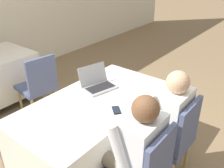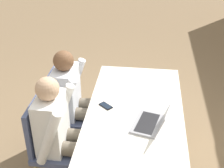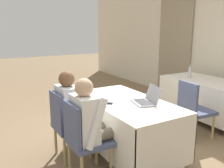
% 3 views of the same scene
% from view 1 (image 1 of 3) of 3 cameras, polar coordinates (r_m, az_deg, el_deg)
% --- Properties ---
extents(ground_plane, '(24.00, 24.00, 0.00)m').
position_cam_1_polar(ground_plane, '(2.89, -3.46, -16.31)').
color(ground_plane, '#846B4C').
extents(conference_table_near, '(1.63, 0.86, 0.73)m').
position_cam_1_polar(conference_table_near, '(2.54, -3.81, -7.14)').
color(conference_table_near, white).
rests_on(conference_table_near, ground_plane).
extents(laptop, '(0.40, 0.36, 0.22)m').
position_cam_1_polar(laptop, '(2.66, -3.20, 0.03)').
color(laptop, '#99999E').
rests_on(laptop, conference_table_near).
extents(cell_phone, '(0.14, 0.14, 0.01)m').
position_cam_1_polar(cell_phone, '(2.29, 0.99, -5.98)').
color(cell_phone, black).
rests_on(cell_phone, conference_table_near).
extents(paper_beside_laptop, '(0.24, 0.31, 0.00)m').
position_cam_1_polar(paper_beside_laptop, '(2.58, 2.84, -1.89)').
color(paper_beside_laptop, white).
rests_on(paper_beside_laptop, conference_table_near).
extents(chair_near_right, '(0.44, 0.44, 0.89)m').
position_cam_1_polar(chair_near_right, '(2.44, 13.84, -11.68)').
color(chair_near_right, tan).
rests_on(chair_near_right, ground_plane).
extents(chair_far_spare, '(0.49, 0.49, 0.89)m').
position_cam_1_polar(chair_far_spare, '(3.41, -16.43, -0.05)').
color(chair_far_spare, tan).
rests_on(chair_far_spare, ground_plane).
extents(person_checkered_shirt, '(0.50, 0.52, 1.15)m').
position_cam_1_polar(person_checkered_shirt, '(2.01, 5.02, -14.62)').
color(person_checkered_shirt, '#665B4C').
rests_on(person_checkered_shirt, ground_plane).
extents(person_white_shirt, '(0.50, 0.52, 1.15)m').
position_cam_1_polar(person_white_shirt, '(2.37, 12.03, -7.79)').
color(person_white_shirt, '#665B4C').
rests_on(person_white_shirt, ground_plane).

